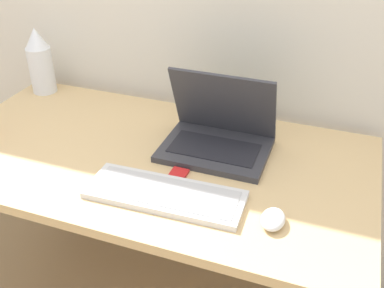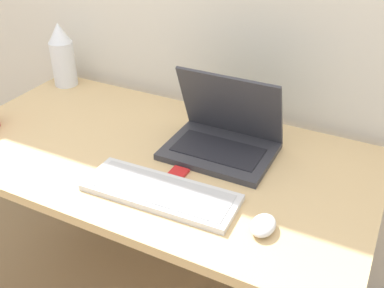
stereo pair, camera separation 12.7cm
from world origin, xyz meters
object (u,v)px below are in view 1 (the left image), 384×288
laptop (218,133)px  keyboard (165,194)px  vase (40,61)px  mp3_player (179,173)px  mouse (273,219)px

laptop → keyboard: bearing=-101.5°
vase → mp3_player: size_ratio=5.14×
mouse → vase: bearing=155.2°
mp3_player → laptop: bearing=70.9°
keyboard → vase: size_ratio=1.70×
laptop → mp3_player: laptop is taller
mouse → laptop: bearing=128.5°
vase → keyboard: bearing=-32.7°
mouse → vase: (-1.02, 0.47, 0.11)m
mp3_player → keyboard: bearing=-88.3°
keyboard → laptop: bearing=78.5°
laptop → vase: size_ratio=1.29×
keyboard → mouse: 0.30m
laptop → vase: vase is taller
mouse → vase: size_ratio=0.34×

